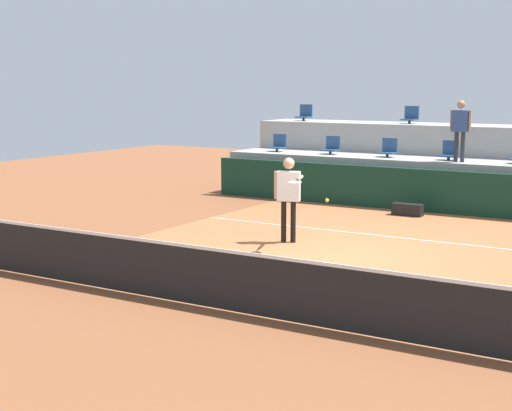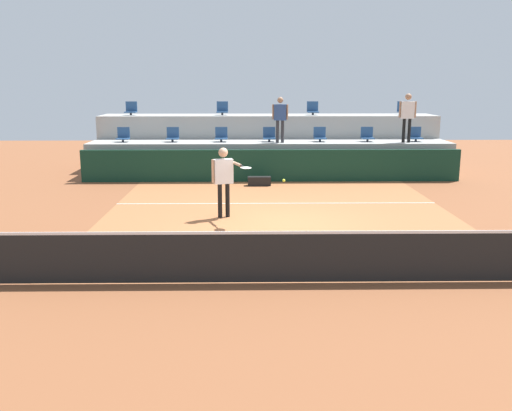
{
  "view_description": "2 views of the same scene",
  "coord_description": "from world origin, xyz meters",
  "px_view_note": "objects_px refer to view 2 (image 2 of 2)",
  "views": [
    {
      "loc": [
        6.05,
        -12.97,
        3.25
      ],
      "look_at": [
        -1.06,
        -1.12,
        1.06
      ],
      "focal_mm": 53.75,
      "sensor_mm": 36.0,
      "label": 1
    },
    {
      "loc": [
        -0.82,
        -13.02,
        3.36
      ],
      "look_at": [
        -0.64,
        -1.78,
        0.87
      ],
      "focal_mm": 39.25,
      "sensor_mm": 36.0,
      "label": 2
    }
  ],
  "objects_px": {
    "stadium_chair_lower_mid_left": "(221,136)",
    "stadium_chair_lower_center": "(269,136)",
    "stadium_chair_lower_right": "(367,135)",
    "stadium_chair_lower_far_right": "(415,135)",
    "stadium_chair_upper_far_right": "(403,109)",
    "spectator_leaning_on_rail": "(280,116)",
    "stadium_chair_upper_far_left": "(131,109)",
    "stadium_chair_upper_right": "(313,109)",
    "stadium_chair_lower_left": "(173,136)",
    "equipment_bag": "(259,181)",
    "tennis_ball": "(284,180)",
    "spectator_in_white": "(407,113)",
    "stadium_chair_upper_left": "(222,109)",
    "stadium_chair_lower_far_left": "(123,136)",
    "tennis_player": "(224,175)",
    "stadium_chair_lower_mid_right": "(320,136)"
  },
  "relations": [
    {
      "from": "stadium_chair_upper_far_left",
      "to": "stadium_chair_upper_left",
      "type": "bearing_deg",
      "value": 0.0
    },
    {
      "from": "stadium_chair_upper_far_left",
      "to": "stadium_chair_lower_far_left",
      "type": "bearing_deg",
      "value": -88.75
    },
    {
      "from": "stadium_chair_lower_center",
      "to": "stadium_chair_upper_far_left",
      "type": "xyz_separation_m",
      "value": [
        -5.3,
        1.8,
        0.85
      ]
    },
    {
      "from": "stadium_chair_lower_left",
      "to": "stadium_chair_lower_mid_left",
      "type": "bearing_deg",
      "value": 0.0
    },
    {
      "from": "stadium_chair_lower_center",
      "to": "tennis_ball",
      "type": "distance_m",
      "value": 7.62
    },
    {
      "from": "stadium_chair_lower_left",
      "to": "stadium_chair_lower_center",
      "type": "height_order",
      "value": "same"
    },
    {
      "from": "stadium_chair_lower_right",
      "to": "stadium_chair_lower_mid_right",
      "type": "bearing_deg",
      "value": 180.0
    },
    {
      "from": "stadium_chair_upper_far_right",
      "to": "spectator_leaning_on_rail",
      "type": "bearing_deg",
      "value": -156.2
    },
    {
      "from": "stadium_chair_lower_mid_left",
      "to": "equipment_bag",
      "type": "bearing_deg",
      "value": -56.64
    },
    {
      "from": "stadium_chair_upper_far_left",
      "to": "tennis_player",
      "type": "bearing_deg",
      "value": -64.61
    },
    {
      "from": "stadium_chair_upper_right",
      "to": "stadium_chair_upper_left",
      "type": "bearing_deg",
      "value": 180.0
    },
    {
      "from": "stadium_chair_lower_mid_left",
      "to": "stadium_chair_upper_far_left",
      "type": "height_order",
      "value": "stadium_chair_upper_far_left"
    },
    {
      "from": "stadium_chair_upper_left",
      "to": "stadium_chair_upper_right",
      "type": "bearing_deg",
      "value": 0.0
    },
    {
      "from": "stadium_chair_upper_left",
      "to": "stadium_chair_lower_right",
      "type": "bearing_deg",
      "value": -18.69
    },
    {
      "from": "stadium_chair_upper_far_right",
      "to": "stadium_chair_lower_mid_right",
      "type": "bearing_deg",
      "value": -152.67
    },
    {
      "from": "stadium_chair_lower_right",
      "to": "stadium_chair_lower_mid_left",
      "type": "bearing_deg",
      "value": 180.0
    },
    {
      "from": "equipment_bag",
      "to": "tennis_ball",
      "type": "bearing_deg",
      "value": -85.44
    },
    {
      "from": "stadium_chair_lower_left",
      "to": "spectator_in_white",
      "type": "height_order",
      "value": "spectator_in_white"
    },
    {
      "from": "stadium_chair_lower_right",
      "to": "stadium_chair_lower_far_right",
      "type": "distance_m",
      "value": 1.76
    },
    {
      "from": "spectator_leaning_on_rail",
      "to": "equipment_bag",
      "type": "relative_size",
      "value": 2.1
    },
    {
      "from": "stadium_chair_lower_center",
      "to": "tennis_player",
      "type": "relative_size",
      "value": 0.29
    },
    {
      "from": "spectator_leaning_on_rail",
      "to": "stadium_chair_upper_right",
      "type": "bearing_deg",
      "value": 57.35
    },
    {
      "from": "stadium_chair_lower_center",
      "to": "spectator_leaning_on_rail",
      "type": "xyz_separation_m",
      "value": [
        0.37,
        -0.38,
        0.74
      ]
    },
    {
      "from": "stadium_chair_upper_right",
      "to": "spectator_in_white",
      "type": "distance_m",
      "value": 3.79
    },
    {
      "from": "stadium_chair_lower_far_right",
      "to": "stadium_chair_upper_right",
      "type": "height_order",
      "value": "stadium_chair_upper_right"
    },
    {
      "from": "stadium_chair_lower_right",
      "to": "tennis_ball",
      "type": "height_order",
      "value": "stadium_chair_lower_right"
    },
    {
      "from": "stadium_chair_upper_left",
      "to": "spectator_leaning_on_rail",
      "type": "height_order",
      "value": "spectator_leaning_on_rail"
    },
    {
      "from": "stadium_chair_lower_right",
      "to": "spectator_leaning_on_rail",
      "type": "bearing_deg",
      "value": -173.14
    },
    {
      "from": "stadium_chair_lower_left",
      "to": "stadium_chair_upper_far_right",
      "type": "height_order",
      "value": "stadium_chair_upper_far_right"
    },
    {
      "from": "stadium_chair_lower_right",
      "to": "spectator_leaning_on_rail",
      "type": "distance_m",
      "value": 3.3
    },
    {
      "from": "stadium_chair_lower_left",
      "to": "stadium_chair_upper_far_left",
      "type": "xyz_separation_m",
      "value": [
        -1.82,
        1.8,
        0.85
      ]
    },
    {
      "from": "stadium_chair_lower_left",
      "to": "stadium_chair_upper_far_right",
      "type": "distance_m",
      "value": 9.03
    },
    {
      "from": "stadium_chair_lower_center",
      "to": "tennis_player",
      "type": "distance_m",
      "value": 6.63
    },
    {
      "from": "stadium_chair_lower_mid_left",
      "to": "stadium_chair_lower_center",
      "type": "xyz_separation_m",
      "value": [
        1.73,
        0.0,
        0.0
      ]
    },
    {
      "from": "stadium_chair_lower_center",
      "to": "stadium_chair_lower_right",
      "type": "distance_m",
      "value": 3.56
    },
    {
      "from": "stadium_chair_lower_center",
      "to": "stadium_chair_upper_right",
      "type": "xyz_separation_m",
      "value": [
        1.77,
        1.8,
        0.85
      ]
    },
    {
      "from": "stadium_chair_lower_mid_right",
      "to": "stadium_chair_upper_far_left",
      "type": "distance_m",
      "value": 7.41
    },
    {
      "from": "stadium_chair_upper_far_left",
      "to": "spectator_in_white",
      "type": "bearing_deg",
      "value": -12.12
    },
    {
      "from": "stadium_chair_lower_left",
      "to": "stadium_chair_upper_right",
      "type": "height_order",
      "value": "stadium_chair_upper_right"
    },
    {
      "from": "stadium_chair_lower_far_right",
      "to": "tennis_player",
      "type": "bearing_deg",
      "value": -135.91
    },
    {
      "from": "stadium_chair_lower_left",
      "to": "spectator_leaning_on_rail",
      "type": "bearing_deg",
      "value": -5.69
    },
    {
      "from": "stadium_chair_lower_mid_right",
      "to": "equipment_bag",
      "type": "bearing_deg",
      "value": -137.93
    },
    {
      "from": "stadium_chair_lower_far_left",
      "to": "stadium_chair_upper_left",
      "type": "bearing_deg",
      "value": 27.2
    },
    {
      "from": "stadium_chair_upper_far_right",
      "to": "stadium_chair_upper_far_left",
      "type": "bearing_deg",
      "value": 180.0
    },
    {
      "from": "tennis_player",
      "to": "spectator_in_white",
      "type": "height_order",
      "value": "spectator_in_white"
    },
    {
      "from": "stadium_chair_upper_right",
      "to": "stadium_chair_lower_left",
      "type": "bearing_deg",
      "value": -161.08
    },
    {
      "from": "stadium_chair_lower_far_left",
      "to": "equipment_bag",
      "type": "relative_size",
      "value": 0.68
    },
    {
      "from": "spectator_leaning_on_rail",
      "to": "stadium_chair_lower_far_right",
      "type": "bearing_deg",
      "value": 4.44
    },
    {
      "from": "stadium_chair_upper_right",
      "to": "stadium_chair_upper_far_left",
      "type": "bearing_deg",
      "value": 180.0
    },
    {
      "from": "stadium_chair_lower_mid_left",
      "to": "tennis_ball",
      "type": "distance_m",
      "value": 7.83
    }
  ]
}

